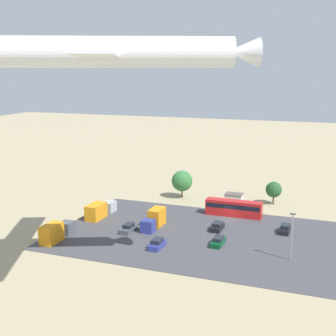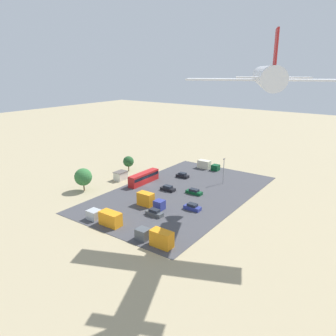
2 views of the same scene
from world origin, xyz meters
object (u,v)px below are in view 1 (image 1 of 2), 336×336
parked_truck_2 (154,219)px  parked_car_4 (285,229)px  bus (234,208)px  airplane (113,52)px  parked_car_0 (217,227)px  parked_car_2 (157,244)px  parked_car_1 (218,241)px  parked_car_3 (129,228)px  parked_truck_0 (100,210)px  shed_building (234,199)px  parked_truck_1 (56,232)px

parked_truck_2 → parked_car_4: bearing=-166.5°
bus → airplane: airplane is taller
parked_car_0 → parked_truck_2: parked_truck_2 is taller
parked_car_0 → parked_car_2: bearing=60.3°
parked_car_1 → parked_car_3: (17.57, -0.41, 0.07)m
bus → parked_car_0: (0.96, 9.78, -1.16)m
parked_car_0 → parked_car_3: (15.40, 7.09, 0.04)m
parked_car_4 → parked_truck_2: size_ratio=0.54×
parked_car_1 → parked_truck_2: 14.85m
parked_car_2 → parked_car_3: (8.13, -5.65, -0.00)m
parked_car_0 → parked_car_4: 12.73m
parked_truck_0 → parked_truck_2: bearing=-9.0°
bus → parked_truck_0: 28.09m
parked_car_1 → shed_building: bearing=96.7°
shed_building → parked_car_0: bearing=92.6°
parked_truck_0 → parked_truck_1: size_ratio=1.12×
parked_car_0 → parked_car_3: parked_car_3 is taller
shed_building → parked_car_2: size_ratio=0.94×
parked_truck_2 → airplane: airplane is taller
shed_building → airplane: 55.93m
parked_truck_0 → parked_car_3: bearing=-33.5°
parked_truck_1 → shed_building: bearing=53.2°
parked_car_1 → parked_truck_1: bearing=-163.8°
parked_car_3 → parked_car_2: bearing=145.2°
shed_building → bus: size_ratio=0.34×
shed_building → parked_truck_0: 30.53m
bus → airplane: 49.46m
parked_car_4 → parked_truck_1: parked_truck_1 is taller
parked_car_3 → parked_truck_0: size_ratio=0.47×
bus → parked_car_3: bus is taller
bus → parked_truck_0: size_ratio=1.25×
bus → parked_car_4: 13.29m
parked_car_3 → parked_truck_2: size_ratio=0.57×
parked_car_2 → parked_truck_1: (18.50, 2.88, 0.85)m
parked_car_1 → parked_truck_2: size_ratio=0.62×
bus → parked_car_2: 24.00m
shed_building → parked_car_2: 31.22m
parked_truck_2 → parked_car_0: bearing=-166.9°
parked_car_0 → airplane: airplane is taller
airplane → parked_car_3: bearing=178.4°
shed_building → parked_truck_1: size_ratio=0.48×
shed_building → parked_car_2: shed_building is taller
parked_car_2 → parked_car_3: 9.90m
bus → parked_car_4: (-11.40, 6.73, -1.12)m
parked_car_1 → parked_truck_1: (27.93, 8.12, 0.92)m
bus → airplane: size_ratio=0.33×
parked_truck_2 → airplane: 40.32m
parked_car_3 → parked_car_1: bearing=178.7°
parked_car_1 → parked_car_4: size_ratio=1.14×
parked_car_4 → parked_truck_2: (24.24, 5.81, 0.89)m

